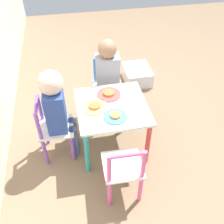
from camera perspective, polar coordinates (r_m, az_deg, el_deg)
name	(u,v)px	position (r m, az deg, el deg)	size (l,w,h in m)	color
ground_plane	(112,144)	(2.27, 0.00, -7.05)	(6.00, 6.00, 0.00)	#7F664C
kids_table	(112,113)	(2.00, 0.00, -0.13)	(0.53, 0.53, 0.44)	silver
chair_purple	(54,129)	(2.07, -12.60, -3.67)	(0.27, 0.27, 0.53)	silver
chair_blue	(108,88)	(2.42, -0.98, 5.22)	(0.28, 0.28, 0.53)	silver
chair_pink	(123,170)	(1.78, 2.44, -12.48)	(0.27, 0.27, 0.53)	silver
child_back	(57,107)	(1.93, -11.78, 0.99)	(0.20, 0.22, 0.78)	#4C608E
child_right	(108,74)	(2.26, -0.92, 8.19)	(0.22, 0.21, 0.76)	#7A6B5B
plate_back	(95,107)	(1.94, -3.76, 1.16)	(0.19, 0.19, 0.03)	#EADB66
plate_right	(109,94)	(2.05, -0.69, 3.93)	(0.19, 0.19, 0.03)	#E54C47
plate_left	(115,116)	(1.86, 0.76, -0.90)	(0.17, 0.17, 0.03)	#4C9EE0
storage_bin	(137,75)	(2.94, 5.45, 8.10)	(0.34, 0.28, 0.16)	silver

